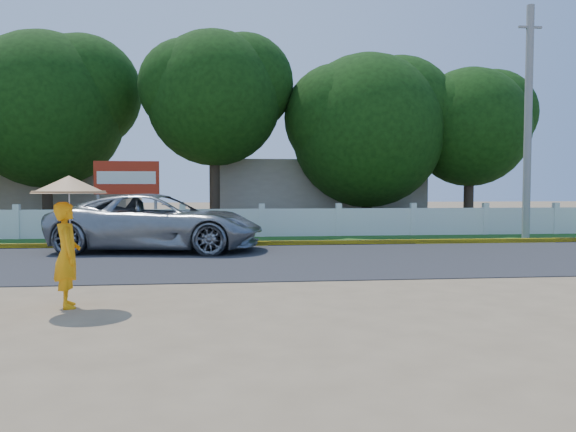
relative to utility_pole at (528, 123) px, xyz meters
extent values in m
plane|color=#9E8460|center=(-9.78, -9.53, -4.30)|extent=(120.00, 120.00, 0.00)
cube|color=#38383A|center=(-9.78, -5.03, -4.29)|extent=(60.00, 7.00, 0.02)
cube|color=#2D601E|center=(-9.78, 0.22, -4.29)|extent=(60.00, 3.50, 0.03)
cube|color=yellow|center=(-9.78, -1.48, -4.22)|extent=(40.00, 0.18, 0.16)
cube|color=silver|center=(-9.78, 1.67, -3.75)|extent=(40.00, 0.10, 1.10)
cube|color=#B7AD99|center=(-6.78, 8.47, -2.70)|extent=(10.00, 6.00, 3.20)
cube|color=#B7AD99|center=(-19.78, 9.47, -2.90)|extent=(8.00, 5.00, 2.80)
cylinder|color=gray|center=(0.00, 0.00, 0.00)|extent=(0.28, 0.28, 8.60)
imported|color=#95999C|center=(-13.17, -2.62, -3.43)|extent=(6.60, 3.77, 1.74)
imported|color=orange|center=(-13.69, -10.51, -3.45)|extent=(0.59, 0.72, 1.71)
cylinder|color=#9A9BA0|center=(-13.64, -10.51, -2.79)|extent=(0.02, 0.02, 1.11)
cone|color=tan|center=(-13.64, -10.51, -2.32)|extent=(1.17, 1.17, 0.28)
cylinder|color=gray|center=(-16.11, 2.77, -3.30)|extent=(0.12, 0.12, 2.00)
cylinder|color=gray|center=(-13.91, 2.77, -3.30)|extent=(0.12, 0.12, 2.00)
cube|color=#B12612|center=(-15.01, 2.77, -2.00)|extent=(2.50, 0.12, 1.30)
cube|color=silver|center=(-15.01, 2.71, -2.00)|extent=(2.25, 0.02, 0.49)
cylinder|color=#473828|center=(-0.24, 4.49, -2.72)|extent=(0.44, 0.44, 3.16)
sphere|color=#18430F|center=(-0.24, 4.49, 0.31)|extent=(5.30, 5.30, 5.30)
cylinder|color=#473828|center=(-11.63, 4.34, -2.24)|extent=(0.44, 0.44, 4.11)
sphere|color=#18430F|center=(-11.63, 4.34, 1.38)|extent=(5.69, 5.69, 5.69)
cylinder|color=#473828|center=(-18.89, 5.63, -2.60)|extent=(0.44, 0.44, 3.40)
sphere|color=#18430F|center=(-18.89, 5.63, 0.95)|extent=(6.73, 6.73, 6.73)
cylinder|color=#473828|center=(-4.91, 4.61, -3.03)|extent=(0.44, 0.44, 2.55)
sphere|color=#18430F|center=(-4.91, 4.61, 0.11)|extent=(6.76, 6.76, 6.76)
camera|label=1|loc=(-11.14, -19.81, -2.35)|focal=35.00mm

